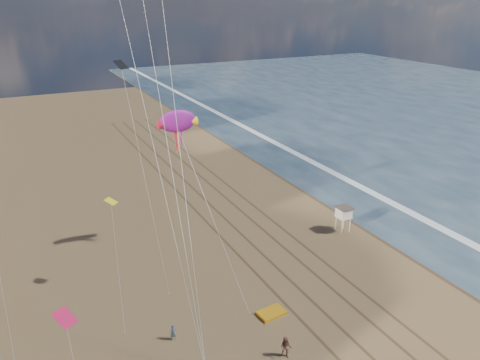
{
  "coord_description": "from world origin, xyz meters",
  "views": [
    {
      "loc": [
        -20.51,
        -10.99,
        25.89
      ],
      "look_at": [
        -2.0,
        26.0,
        9.5
      ],
      "focal_mm": 35.0,
      "sensor_mm": 36.0,
      "label": 1
    }
  ],
  "objects_px": {
    "lifeguard_stand": "(344,213)",
    "grounded_kite": "(271,313)",
    "kite_flyer_a": "(174,332)",
    "kite_flyer_b": "(286,347)",
    "show_kite": "(178,122)"
  },
  "relations": [
    {
      "from": "lifeguard_stand",
      "to": "grounded_kite",
      "type": "height_order",
      "value": "lifeguard_stand"
    },
    {
      "from": "kite_flyer_a",
      "to": "kite_flyer_b",
      "type": "bearing_deg",
      "value": -38.56
    },
    {
      "from": "grounded_kite",
      "to": "kite_flyer_a",
      "type": "height_order",
      "value": "kite_flyer_a"
    },
    {
      "from": "show_kite",
      "to": "kite_flyer_a",
      "type": "bearing_deg",
      "value": -113.25
    },
    {
      "from": "lifeguard_stand",
      "to": "kite_flyer_a",
      "type": "distance_m",
      "value": 25.58
    },
    {
      "from": "grounded_kite",
      "to": "show_kite",
      "type": "relative_size",
      "value": 0.12
    },
    {
      "from": "show_kite",
      "to": "kite_flyer_b",
      "type": "xyz_separation_m",
      "value": [
        1.09,
        -19.51,
        -13.26
      ]
    },
    {
      "from": "lifeguard_stand",
      "to": "grounded_kite",
      "type": "distance_m",
      "value": 18.17
    },
    {
      "from": "show_kite",
      "to": "kite_flyer_b",
      "type": "relative_size",
      "value": 10.42
    },
    {
      "from": "lifeguard_stand",
      "to": "kite_flyer_a",
      "type": "bearing_deg",
      "value": -159.53
    },
    {
      "from": "lifeguard_stand",
      "to": "kite_flyer_b",
      "type": "height_order",
      "value": "lifeguard_stand"
    },
    {
      "from": "show_kite",
      "to": "kite_flyer_a",
      "type": "relative_size",
      "value": 13.0
    },
    {
      "from": "lifeguard_stand",
      "to": "kite_flyer_a",
      "type": "relative_size",
      "value": 2.12
    },
    {
      "from": "grounded_kite",
      "to": "kite_flyer_a",
      "type": "relative_size",
      "value": 1.62
    },
    {
      "from": "lifeguard_stand",
      "to": "show_kite",
      "type": "distance_m",
      "value": 22.04
    }
  ]
}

